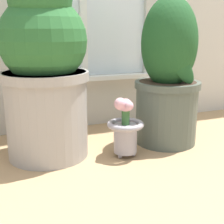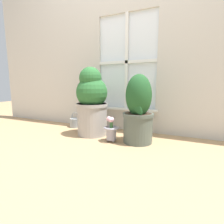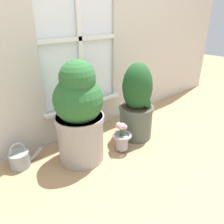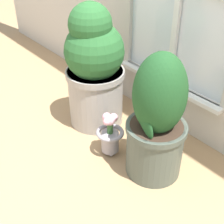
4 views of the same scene
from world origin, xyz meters
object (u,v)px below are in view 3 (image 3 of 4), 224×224
flower_vase (122,137)px  potted_plant_right (137,104)px  potted_plant_left (79,114)px  watering_can (20,159)px

flower_vase → potted_plant_right: bearing=18.8°
potted_plant_left → watering_can: potted_plant_left is taller
potted_plant_left → flower_vase: (0.31, -0.13, -0.26)m
potted_plant_left → watering_can: size_ratio=2.97×
potted_plant_left → potted_plant_right: (0.57, -0.04, -0.07)m
potted_plant_right → watering_can: 1.04m
watering_can → potted_plant_left: bearing=-28.2°
potted_plant_left → potted_plant_right: potted_plant_left is taller
potted_plant_right → flower_vase: (-0.26, -0.09, -0.19)m
potted_plant_right → flower_vase: potted_plant_right is taller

